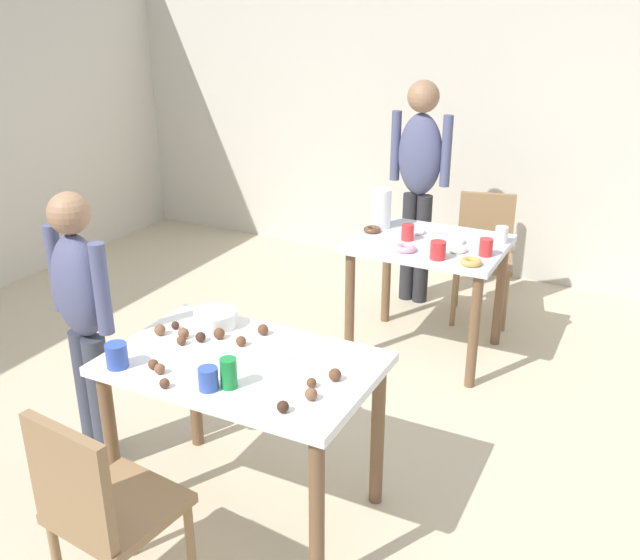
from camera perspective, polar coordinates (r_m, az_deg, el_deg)
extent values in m
plane|color=beige|center=(3.49, -3.56, -16.12)|extent=(6.40, 6.40, 0.00)
cube|color=beige|center=(5.79, 12.66, 13.11)|extent=(6.40, 0.10, 2.60)
cube|color=white|center=(2.97, -6.25, -6.74)|extent=(1.11, 0.71, 0.04)
cylinder|color=brown|center=(3.24, -16.44, -12.66)|extent=(0.06, 0.06, 0.71)
cylinder|color=brown|center=(2.76, -0.26, -18.54)|extent=(0.06, 0.06, 0.71)
cylinder|color=brown|center=(3.61, -10.15, -8.16)|extent=(0.06, 0.06, 0.71)
cylinder|color=brown|center=(3.19, 4.66, -12.32)|extent=(0.06, 0.06, 0.71)
cube|color=silver|center=(4.38, 8.83, 2.88)|extent=(0.90, 0.73, 0.04)
cylinder|color=brown|center=(4.39, 2.41, -2.14)|extent=(0.06, 0.06, 0.71)
cylinder|color=brown|center=(4.16, 12.30, -4.10)|extent=(0.06, 0.06, 0.71)
cylinder|color=brown|center=(4.91, 5.39, 0.50)|extent=(0.06, 0.06, 0.71)
cylinder|color=brown|center=(4.70, 14.28, -1.10)|extent=(0.06, 0.06, 0.71)
cube|color=olive|center=(2.78, -15.89, -17.27)|extent=(0.44, 0.44, 0.04)
cube|color=olive|center=(2.56, -19.53, -15.16)|extent=(0.38, 0.08, 0.42)
cylinder|color=olive|center=(3.11, -15.20, -17.70)|extent=(0.04, 0.04, 0.41)
cylinder|color=olive|center=(2.91, -10.38, -20.41)|extent=(0.04, 0.04, 0.41)
cube|color=olive|center=(5.03, 12.98, 1.46)|extent=(0.48, 0.48, 0.04)
cube|color=olive|center=(5.12, 13.25, 4.56)|extent=(0.38, 0.13, 0.42)
cylinder|color=olive|center=(4.96, 14.66, -1.82)|extent=(0.04, 0.04, 0.41)
cylinder|color=olive|center=(4.95, 10.74, -1.47)|extent=(0.04, 0.04, 0.41)
cylinder|color=olive|center=(5.27, 14.66, -0.36)|extent=(0.04, 0.04, 0.41)
cylinder|color=olive|center=(5.27, 10.98, -0.03)|extent=(0.04, 0.04, 0.41)
cylinder|color=#383D4C|center=(3.65, -18.15, -8.82)|extent=(0.11, 0.11, 0.69)
cylinder|color=#383D4C|center=(3.57, -17.22, -9.48)|extent=(0.11, 0.11, 0.69)
ellipsoid|color=#4C5175|center=(3.35, -18.85, -0.44)|extent=(0.36, 0.28, 0.49)
sphere|color=#997051|center=(3.24, -19.58, 5.11)|extent=(0.19, 0.19, 0.19)
cylinder|color=#4C5175|center=(3.50, -20.50, 0.92)|extent=(0.09, 0.09, 0.42)
cylinder|color=#4C5175|center=(3.18, -17.20, -0.71)|extent=(0.09, 0.09, 0.42)
cylinder|color=#28282D|center=(5.25, 8.24, 2.44)|extent=(0.11, 0.11, 0.82)
cylinder|color=#28282D|center=(5.29, 7.13, 2.65)|extent=(0.11, 0.11, 0.82)
ellipsoid|color=#4C5175|center=(5.08, 8.08, 9.97)|extent=(0.33, 0.22, 0.58)
sphere|color=#997051|center=(5.01, 8.33, 14.44)|extent=(0.22, 0.22, 0.22)
cylinder|color=#4C5175|center=(5.00, 10.15, 10.17)|extent=(0.07, 0.07, 0.49)
cylinder|color=#4C5175|center=(5.14, 6.12, 10.70)|extent=(0.07, 0.07, 0.49)
cylinder|color=white|center=(3.25, -8.40, -3.06)|extent=(0.20, 0.20, 0.07)
cylinder|color=#198438|center=(2.74, -7.37, -7.45)|extent=(0.07, 0.07, 0.12)
cube|color=silver|center=(2.98, -3.78, -6.01)|extent=(0.17, 0.02, 0.01)
cylinder|color=#3351B2|center=(2.98, -16.06, -5.87)|extent=(0.09, 0.09, 0.10)
cylinder|color=#3351B2|center=(2.75, -9.00, -7.87)|extent=(0.08, 0.08, 0.09)
sphere|color=brown|center=(3.06, -6.39, -4.92)|extent=(0.04, 0.04, 0.04)
sphere|color=#3D2319|center=(3.25, -11.58, -3.60)|extent=(0.04, 0.04, 0.04)
sphere|color=#3D2319|center=(2.89, -7.49, -6.77)|extent=(0.04, 0.04, 0.04)
sphere|color=brown|center=(3.16, -10.94, -4.25)|extent=(0.05, 0.05, 0.05)
sphere|color=brown|center=(2.74, -0.69, -8.28)|extent=(0.04, 0.04, 0.04)
sphere|color=brown|center=(2.94, -13.29, -6.63)|extent=(0.04, 0.04, 0.04)
sphere|color=brown|center=(3.13, -8.14, -4.30)|extent=(0.05, 0.05, 0.05)
sphere|color=brown|center=(2.90, -12.80, -6.99)|extent=(0.04, 0.04, 0.04)
sphere|color=brown|center=(3.21, -12.78, -3.93)|extent=(0.05, 0.05, 0.05)
sphere|color=#3D2319|center=(3.12, -9.60, -4.55)|extent=(0.05, 0.05, 0.05)
sphere|color=brown|center=(3.11, -11.12, -4.81)|extent=(0.04, 0.04, 0.04)
sphere|color=brown|center=(2.78, 1.21, -7.64)|extent=(0.05, 0.05, 0.05)
sphere|color=#3D2319|center=(2.59, -3.01, -10.16)|extent=(0.05, 0.05, 0.05)
sphere|color=brown|center=(3.15, -4.62, -4.01)|extent=(0.05, 0.05, 0.05)
sphere|color=brown|center=(2.66, -0.72, -9.18)|extent=(0.05, 0.05, 0.05)
sphere|color=brown|center=(2.80, -12.43, -8.13)|extent=(0.04, 0.04, 0.04)
cylinder|color=white|center=(4.57, 4.94, 5.77)|extent=(0.13, 0.13, 0.25)
cylinder|color=red|center=(4.36, 7.08, 3.84)|extent=(0.08, 0.08, 0.10)
cylinder|color=red|center=(4.07, 9.49, 2.38)|extent=(0.09, 0.09, 0.10)
cylinder|color=white|center=(4.41, 14.42, 3.54)|extent=(0.08, 0.08, 0.10)
cylinder|color=red|center=(4.17, 13.23, 2.58)|extent=(0.08, 0.08, 0.10)
torus|color=brown|center=(4.50, 4.22, 4.07)|extent=(0.11, 0.11, 0.03)
torus|color=pink|center=(4.18, 6.89, 2.57)|extent=(0.13, 0.13, 0.04)
torus|color=gold|center=(4.02, 12.06, 1.44)|extent=(0.12, 0.12, 0.04)
torus|color=white|center=(4.50, 7.85, 3.93)|extent=(0.10, 0.10, 0.03)
torus|color=white|center=(4.22, 11.00, 2.49)|extent=(0.11, 0.11, 0.03)
torus|color=white|center=(4.37, 10.92, 3.15)|extent=(0.11, 0.11, 0.03)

